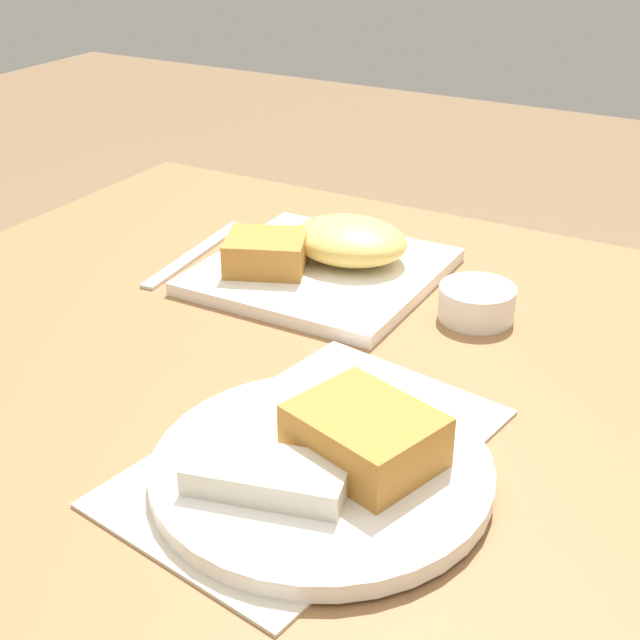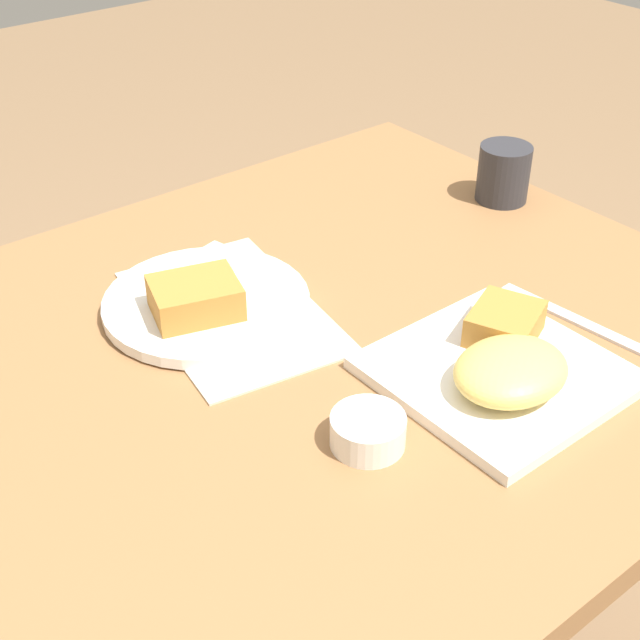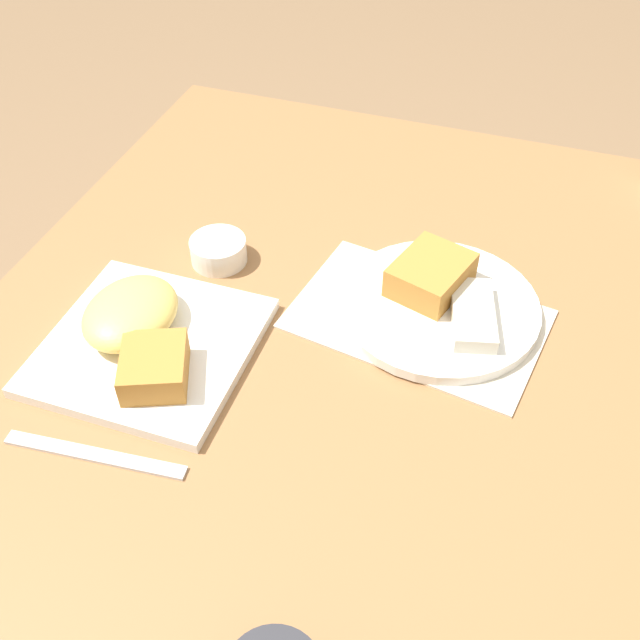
# 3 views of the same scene
# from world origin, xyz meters

# --- Properties ---
(ground_plane) EXTENTS (8.00, 8.00, 0.00)m
(ground_plane) POSITION_xyz_m (0.00, 0.00, 0.00)
(ground_plane) COLOR #846647
(dining_table) EXTENTS (1.02, 0.86, 0.75)m
(dining_table) POSITION_xyz_m (0.00, 0.00, 0.67)
(dining_table) COLOR olive
(dining_table) RESTS_ON ground_plane
(menu_card) EXTENTS (0.23, 0.33, 0.00)m
(menu_card) POSITION_xyz_m (-0.04, 0.10, 0.75)
(menu_card) COLOR beige
(menu_card) RESTS_ON dining_table
(plate_square_near) EXTENTS (0.24, 0.24, 0.06)m
(plate_square_near) POSITION_xyz_m (0.11, -0.19, 0.77)
(plate_square_near) COLOR white
(plate_square_near) RESTS_ON dining_table
(plate_oval_far) EXTENTS (0.25, 0.25, 0.05)m
(plate_oval_far) POSITION_xyz_m (-0.07, 0.12, 0.77)
(plate_oval_far) COLOR white
(plate_oval_far) RESTS_ON menu_card
(sauce_ramekin) EXTENTS (0.07, 0.07, 0.03)m
(sauce_ramekin) POSITION_xyz_m (-0.07, -0.18, 0.77)
(sauce_ramekin) COLOR white
(sauce_ramekin) RESTS_ON dining_table
(butter_knife) EXTENTS (0.03, 0.20, 0.00)m
(butter_knife) POSITION_xyz_m (0.26, -0.17, 0.75)
(butter_knife) COLOR silver
(butter_knife) RESTS_ON dining_table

